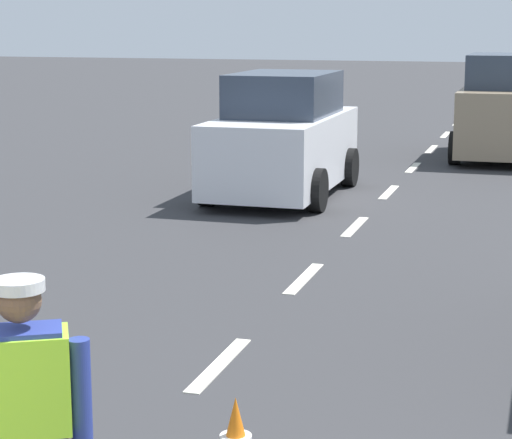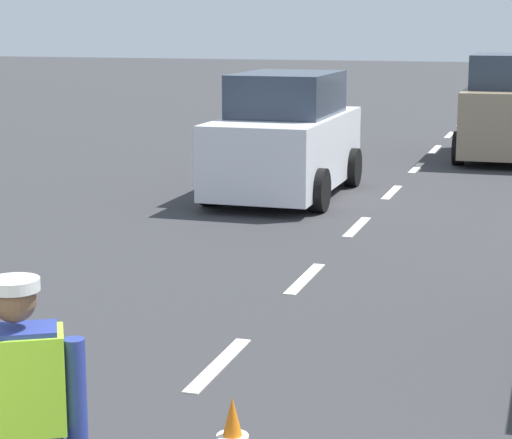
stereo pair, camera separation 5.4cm
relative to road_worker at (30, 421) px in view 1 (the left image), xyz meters
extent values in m
plane|color=#333335|center=(-0.19, 18.79, -0.93)|extent=(96.00, 96.00, 0.00)
cube|color=silver|center=(-0.19, 3.49, -0.93)|extent=(0.14, 1.40, 0.01)
cube|color=silver|center=(-0.19, 6.49, -0.93)|extent=(0.14, 1.40, 0.01)
cube|color=silver|center=(-0.19, 9.49, -0.93)|extent=(0.14, 1.40, 0.01)
cube|color=silver|center=(-0.19, 12.49, -0.93)|extent=(0.14, 1.40, 0.01)
cube|color=silver|center=(-0.19, 15.49, -0.93)|extent=(0.14, 1.40, 0.01)
cube|color=silver|center=(-0.19, 18.49, -0.93)|extent=(0.14, 1.40, 0.01)
cube|color=silver|center=(-0.19, 21.49, -0.93)|extent=(0.14, 1.40, 0.01)
cube|color=silver|center=(-0.19, 24.49, -0.93)|extent=(0.14, 1.40, 0.01)
cube|color=silver|center=(-0.19, 27.49, -0.93)|extent=(0.14, 1.40, 0.01)
cube|color=silver|center=(-0.19, 30.49, -0.93)|extent=(0.14, 1.40, 0.01)
cube|color=silver|center=(-0.19, 33.49, -0.93)|extent=(0.14, 1.40, 0.01)
cube|color=silver|center=(-0.19, 36.49, -0.93)|extent=(0.14, 1.40, 0.01)
cube|color=silver|center=(-0.19, 39.49, -0.93)|extent=(0.14, 1.40, 0.01)
cube|color=silver|center=(-0.19, 42.49, -0.93)|extent=(0.14, 1.40, 0.01)
cube|color=silver|center=(-0.19, 45.49, -0.93)|extent=(0.14, 1.40, 0.01)
cube|color=navy|center=(-0.02, -0.02, 0.19)|extent=(0.47, 0.40, 0.60)
cube|color=#A5EA33|center=(-0.02, -0.02, 0.21)|extent=(0.54, 0.47, 0.51)
cylinder|color=navy|center=(0.23, 0.12, 0.14)|extent=(0.11, 0.11, 0.55)
sphere|color=brown|center=(-0.02, -0.02, 0.63)|extent=(0.22, 0.22, 0.22)
cylinder|color=silver|center=(-0.02, -0.02, 0.71)|extent=(0.26, 0.26, 0.06)
cube|color=silver|center=(-1.87, 11.71, -0.17)|extent=(1.74, 4.05, 1.17)
cube|color=#2D3847|center=(-1.87, 11.81, 0.77)|extent=(1.53, 2.23, 0.70)
cylinder|color=black|center=(-0.98, 10.45, -0.59)|extent=(0.22, 0.68, 0.68)
cylinder|color=black|center=(-2.76, 10.45, -0.59)|extent=(0.22, 0.68, 0.68)
cylinder|color=black|center=(-0.98, 12.96, -0.59)|extent=(0.22, 0.68, 0.68)
cylinder|color=black|center=(-2.76, 12.96, -0.59)|extent=(0.22, 0.68, 0.68)
cube|color=gray|center=(1.49, 17.40, -0.09)|extent=(1.84, 3.81, 1.32)
cube|color=#2D3847|center=(1.49, 17.30, 0.92)|extent=(1.62, 2.10, 0.70)
cylinder|color=black|center=(0.55, 18.58, -0.59)|extent=(0.22, 0.68, 0.68)
cylinder|color=black|center=(0.55, 16.22, -0.59)|extent=(0.22, 0.68, 0.68)
camera|label=1|loc=(2.43, -4.14, 1.98)|focal=69.46mm
camera|label=2|loc=(2.48, -4.13, 1.98)|focal=69.46mm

